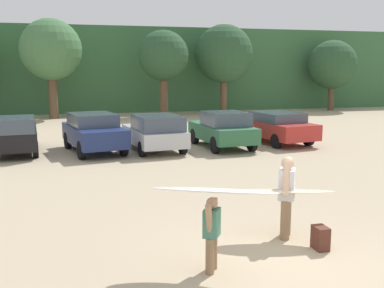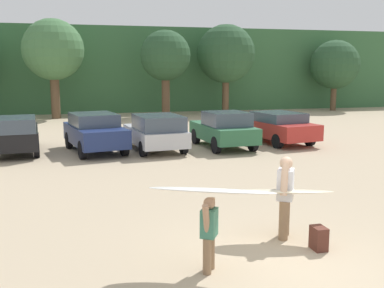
{
  "view_description": "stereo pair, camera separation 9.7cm",
  "coord_description": "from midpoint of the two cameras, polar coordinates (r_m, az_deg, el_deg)",
  "views": [
    {
      "loc": [
        -3.58,
        -6.94,
        3.38
      ],
      "look_at": [
        -0.24,
        5.98,
        1.19
      ],
      "focal_mm": 42.39,
      "sensor_mm": 36.0,
      "label": 1
    },
    {
      "loc": [
        -3.49,
        -6.96,
        3.38
      ],
      "look_at": [
        -0.24,
        5.98,
        1.19
      ],
      "focal_mm": 42.39,
      "sensor_mm": 36.0,
      "label": 2
    }
  ],
  "objects": [
    {
      "name": "person_child",
      "position": [
        7.73,
        2.52,
        -10.75
      ],
      "size": [
        0.38,
        0.5,
        1.3
      ],
      "rotation": [
        0.0,
        0.0,
        2.59
      ],
      "color": "#8C6B4C",
      "rests_on": "ground_plane"
    },
    {
      "name": "parked_car_forest_green",
      "position": [
        19.83,
        4.18,
        1.88
      ],
      "size": [
        2.12,
        4.05,
        1.61
      ],
      "rotation": [
        0.0,
        0.0,
        1.65
      ],
      "color": "#2D6642",
      "rests_on": "ground_plane"
    },
    {
      "name": "person_adult",
      "position": [
        9.37,
        11.94,
        -5.96
      ],
      "size": [
        0.52,
        0.72,
        1.68
      ],
      "rotation": [
        0.0,
        0.0,
        2.59
      ],
      "color": "#8C6B4C",
      "rests_on": "ground_plane"
    },
    {
      "name": "tree_far_right",
      "position": [
        40.02,
        17.61,
        9.47
      ],
      "size": [
        4.03,
        4.03,
        5.83
      ],
      "color": "brown",
      "rests_on": "ground_plane"
    },
    {
      "name": "tree_center",
      "position": [
        35.53,
        4.38,
        11.21
      ],
      "size": [
        4.45,
        4.45,
        6.83
      ],
      "color": "brown",
      "rests_on": "ground_plane"
    },
    {
      "name": "surfboard_cream",
      "position": [
        9.28,
        11.53,
        -5.85
      ],
      "size": [
        2.15,
        1.14,
        0.16
      ],
      "rotation": [
        0.0,
        0.0,
        2.86
      ],
      "color": "beige"
    },
    {
      "name": "hillside_ridge",
      "position": [
        42.38,
        -9.41,
        9.19
      ],
      "size": [
        108.0,
        12.0,
        6.77
      ],
      "primitive_type": "cube",
      "color": "#38663D",
      "rests_on": "ground_plane"
    },
    {
      "name": "parked_car_black",
      "position": [
        19.71,
        -21.16,
        1.2
      ],
      "size": [
        2.06,
        4.36,
        1.56
      ],
      "rotation": [
        0.0,
        0.0,
        1.66
      ],
      "color": "black",
      "rests_on": "ground_plane"
    },
    {
      "name": "backpack_dropped",
      "position": [
        9.11,
        15.96,
        -11.33
      ],
      "size": [
        0.24,
        0.34,
        0.45
      ],
      "color": "#592D23",
      "rests_on": "ground_plane"
    },
    {
      "name": "tree_ridge_back",
      "position": [
        33.19,
        -17.0,
        11.22
      ],
      "size": [
        4.21,
        4.21,
        6.87
      ],
      "color": "brown",
      "rests_on": "ground_plane"
    },
    {
      "name": "tree_center_left",
      "position": [
        33.47,
        -3.28,
        10.96
      ],
      "size": [
        3.65,
        3.65,
        6.24
      ],
      "color": "brown",
      "rests_on": "ground_plane"
    },
    {
      "name": "parked_car_silver",
      "position": [
        19.12,
        -4.42,
        1.56
      ],
      "size": [
        2.3,
        4.14,
        1.55
      ],
      "rotation": [
        0.0,
        0.0,
        1.68
      ],
      "color": "silver",
      "rests_on": "ground_plane"
    },
    {
      "name": "surfboard_white",
      "position": [
        7.62,
        2.86,
        -5.86
      ],
      "size": [
        2.23,
        1.44,
        0.18
      ],
      "rotation": [
        0.0,
        0.0,
        2.72
      ],
      "color": "white"
    },
    {
      "name": "parked_car_red",
      "position": [
        21.66,
        10.52,
        2.23
      ],
      "size": [
        2.71,
        4.99,
        1.44
      ],
      "rotation": [
        0.0,
        0.0,
        1.74
      ],
      "color": "#B72D28",
      "rests_on": "ground_plane"
    },
    {
      "name": "ground_plane",
      "position": [
        8.5,
        12.19,
        -14.36
      ],
      "size": [
        120.0,
        120.0,
        0.0
      ],
      "primitive_type": "plane",
      "color": "tan"
    },
    {
      "name": "parked_car_navy",
      "position": [
        19.22,
        -11.99,
        1.55
      ],
      "size": [
        2.63,
        4.38,
        1.6
      ],
      "rotation": [
        0.0,
        0.0,
        1.77
      ],
      "color": "navy",
      "rests_on": "ground_plane"
    }
  ]
}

